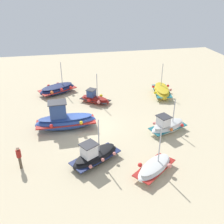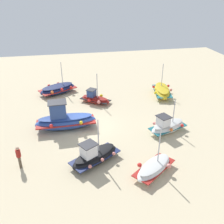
{
  "view_description": "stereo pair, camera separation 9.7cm",
  "coord_description": "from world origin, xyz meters",
  "px_view_note": "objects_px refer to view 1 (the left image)",
  "views": [
    {
      "loc": [
        -19.04,
        1.77,
        11.28
      ],
      "look_at": [
        0.67,
        -2.21,
        0.9
      ],
      "focal_mm": 40.41,
      "sensor_mm": 36.0,
      "label": 1
    },
    {
      "loc": [
        -19.06,
        1.67,
        11.28
      ],
      "look_at": [
        0.67,
        -2.21,
        0.9
      ],
      "focal_mm": 40.41,
      "sensor_mm": 36.0,
      "label": 2
    }
  ],
  "objects_px": {
    "fishing_boat_3": "(65,120)",
    "fishing_boat_1": "(95,156)",
    "fishing_boat_2": "(95,99)",
    "fishing_boat_6": "(154,168)",
    "fishing_boat_5": "(58,89)",
    "fishing_boat_4": "(162,91)",
    "person_walking": "(19,156)",
    "fishing_boat_0": "(167,126)"
  },
  "relations": [
    {
      "from": "fishing_boat_0",
      "to": "person_walking",
      "type": "height_order",
      "value": "fishing_boat_0"
    },
    {
      "from": "fishing_boat_2",
      "to": "fishing_boat_5",
      "type": "bearing_deg",
      "value": -2.63
    },
    {
      "from": "fishing_boat_2",
      "to": "fishing_boat_4",
      "type": "bearing_deg",
      "value": -139.62
    },
    {
      "from": "fishing_boat_2",
      "to": "fishing_boat_4",
      "type": "relative_size",
      "value": 0.79
    },
    {
      "from": "fishing_boat_1",
      "to": "person_walking",
      "type": "height_order",
      "value": "fishing_boat_1"
    },
    {
      "from": "fishing_boat_1",
      "to": "fishing_boat_5",
      "type": "height_order",
      "value": "fishing_boat_5"
    },
    {
      "from": "fishing_boat_5",
      "to": "fishing_boat_6",
      "type": "height_order",
      "value": "fishing_boat_5"
    },
    {
      "from": "fishing_boat_2",
      "to": "fishing_boat_3",
      "type": "bearing_deg",
      "value": 93.58
    },
    {
      "from": "fishing_boat_1",
      "to": "fishing_boat_5",
      "type": "distance_m",
      "value": 13.32
    },
    {
      "from": "fishing_boat_5",
      "to": "fishing_boat_4",
      "type": "bearing_deg",
      "value": 138.46
    },
    {
      "from": "fishing_boat_6",
      "to": "fishing_boat_1",
      "type": "bearing_deg",
      "value": -63.33
    },
    {
      "from": "fishing_boat_0",
      "to": "person_walking",
      "type": "xyz_separation_m",
      "value": [
        -2.39,
        11.55,
        0.4
      ]
    },
    {
      "from": "fishing_boat_3",
      "to": "fishing_boat_1",
      "type": "bearing_deg",
      "value": 108.66
    },
    {
      "from": "fishing_boat_4",
      "to": "person_walking",
      "type": "distance_m",
      "value": 17.06
    },
    {
      "from": "fishing_boat_0",
      "to": "fishing_boat_5",
      "type": "relative_size",
      "value": 0.81
    },
    {
      "from": "fishing_boat_6",
      "to": "fishing_boat_0",
      "type": "bearing_deg",
      "value": -158.12
    },
    {
      "from": "fishing_boat_0",
      "to": "fishing_boat_3",
      "type": "relative_size",
      "value": 0.7
    },
    {
      "from": "fishing_boat_1",
      "to": "fishing_boat_6",
      "type": "relative_size",
      "value": 1.14
    },
    {
      "from": "fishing_boat_0",
      "to": "fishing_boat_4",
      "type": "distance_m",
      "value": 7.8
    },
    {
      "from": "fishing_boat_4",
      "to": "fishing_boat_1",
      "type": "bearing_deg",
      "value": -29.79
    },
    {
      "from": "fishing_boat_5",
      "to": "fishing_boat_3",
      "type": "bearing_deg",
      "value": 66.56
    },
    {
      "from": "fishing_boat_2",
      "to": "fishing_boat_6",
      "type": "height_order",
      "value": "fishing_boat_6"
    },
    {
      "from": "fishing_boat_0",
      "to": "person_walking",
      "type": "relative_size",
      "value": 2.19
    },
    {
      "from": "fishing_boat_3",
      "to": "fishing_boat_5",
      "type": "distance_m",
      "value": 8.01
    },
    {
      "from": "fishing_boat_4",
      "to": "fishing_boat_2",
      "type": "bearing_deg",
      "value": -75.99
    },
    {
      "from": "fishing_boat_3",
      "to": "fishing_boat_6",
      "type": "height_order",
      "value": "fishing_boat_6"
    },
    {
      "from": "fishing_boat_3",
      "to": "fishing_boat_6",
      "type": "distance_m",
      "value": 8.91
    },
    {
      "from": "fishing_boat_4",
      "to": "fishing_boat_5",
      "type": "bearing_deg",
      "value": -92.81
    },
    {
      "from": "fishing_boat_3",
      "to": "fishing_boat_6",
      "type": "relative_size",
      "value": 1.51
    },
    {
      "from": "fishing_boat_0",
      "to": "fishing_boat_6",
      "type": "distance_m",
      "value": 5.47
    },
    {
      "from": "fishing_boat_5",
      "to": "person_walking",
      "type": "relative_size",
      "value": 2.71
    },
    {
      "from": "fishing_boat_2",
      "to": "fishing_boat_6",
      "type": "distance_m",
      "value": 11.96
    },
    {
      "from": "fishing_boat_1",
      "to": "fishing_boat_2",
      "type": "xyz_separation_m",
      "value": [
        9.9,
        -1.36,
        -0.13
      ]
    },
    {
      "from": "fishing_boat_2",
      "to": "fishing_boat_3",
      "type": "xyz_separation_m",
      "value": [
        -4.78,
        3.22,
        0.37
      ]
    },
    {
      "from": "fishing_boat_0",
      "to": "fishing_boat_2",
      "type": "distance_m",
      "value": 8.74
    },
    {
      "from": "fishing_boat_1",
      "to": "fishing_boat_3",
      "type": "distance_m",
      "value": 5.45
    },
    {
      "from": "fishing_boat_0",
      "to": "fishing_boat_1",
      "type": "relative_size",
      "value": 0.93
    },
    {
      "from": "fishing_boat_6",
      "to": "fishing_boat_4",
      "type": "bearing_deg",
      "value": -150.35
    },
    {
      "from": "fishing_boat_5",
      "to": "fishing_boat_6",
      "type": "bearing_deg",
      "value": 84.81
    },
    {
      "from": "fishing_boat_3",
      "to": "fishing_boat_4",
      "type": "bearing_deg",
      "value": -155.74
    },
    {
      "from": "fishing_boat_2",
      "to": "fishing_boat_5",
      "type": "distance_m",
      "value": 4.96
    },
    {
      "from": "fishing_boat_1",
      "to": "fishing_boat_2",
      "type": "distance_m",
      "value": 9.99
    }
  ]
}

